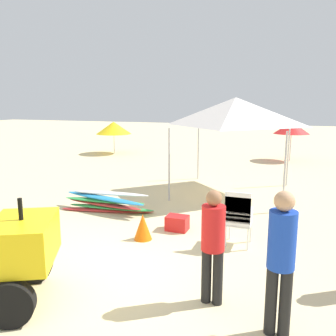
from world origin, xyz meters
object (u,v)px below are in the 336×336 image
surfboard_pile (106,202)px  cooler_box (177,223)px  lifeguard_near_left (281,254)px  lifeguard_near_right (213,240)px  beach_umbrella_far (114,128)px  popup_canopy (235,112)px  beach_umbrella_mid (292,128)px  traffic_cone_near (143,227)px  stacked_plastic_chairs (238,214)px

surfboard_pile → cooler_box: 2.22m
lifeguard_near_left → surfboard_pile: bearing=140.9°
lifeguard_near_right → beach_umbrella_far: (-8.30, 12.33, 0.47)m
popup_canopy → beach_umbrella_far: 9.78m
surfboard_pile → cooler_box: bearing=-16.7°
beach_umbrella_mid → lifeguard_near_right: bearing=-93.2°
traffic_cone_near → popup_canopy: bearing=76.4°
lifeguard_near_left → beach_umbrella_mid: beach_umbrella_mid is taller
lifeguard_near_left → popup_canopy: 6.93m
lifeguard_near_right → beach_umbrella_far: size_ratio=0.86×
cooler_box → lifeguard_near_right: bearing=-61.6°
traffic_cone_near → lifeguard_near_right: bearing=-43.8°
beach_umbrella_mid → surfboard_pile: bearing=-112.9°
lifeguard_near_left → popup_canopy: (-1.67, 6.57, 1.44)m
stacked_plastic_chairs → beach_umbrella_mid: size_ratio=0.60×
lifeguard_near_right → lifeguard_near_left: bearing=-24.4°
surfboard_pile → lifeguard_near_left: size_ratio=1.46×
popup_canopy → cooler_box: size_ratio=6.67×
surfboard_pile → traffic_cone_near: size_ratio=4.92×
stacked_plastic_chairs → popup_canopy: (-0.81, 4.10, 1.82)m
lifeguard_near_left → beach_umbrella_far: 15.71m
popup_canopy → beach_umbrella_far: bearing=140.7°
lifeguard_near_left → lifeguard_near_right: lifeguard_near_left is taller
lifeguard_near_right → surfboard_pile: bearing=137.9°
beach_umbrella_mid → traffic_cone_near: bearing=-102.8°
surfboard_pile → beach_umbrella_far: size_ratio=1.38×
stacked_plastic_chairs → surfboard_pile: (-3.51, 1.07, -0.41)m
stacked_plastic_chairs → traffic_cone_near: stacked_plastic_chairs is taller
popup_canopy → beach_umbrella_far: popup_canopy is taller
lifeguard_near_right → popup_canopy: (-0.78, 6.17, 1.55)m
beach_umbrella_mid → beach_umbrella_far: bearing=-175.0°
lifeguard_near_left → stacked_plastic_chairs: bearing=109.3°
lifeguard_near_left → cooler_box: lifeguard_near_left is taller
surfboard_pile → cooler_box: surfboard_pile is taller
beach_umbrella_far → popup_canopy: bearing=-39.3°
surfboard_pile → beach_umbrella_far: 10.44m
popup_canopy → beach_umbrella_mid: popup_canopy is taller
popup_canopy → surfboard_pile: bearing=-131.7°
lifeguard_near_left → traffic_cone_near: lifeguard_near_left is taller
cooler_box → traffic_cone_near: bearing=-123.8°
stacked_plastic_chairs → beach_umbrella_far: (-8.32, 10.26, 0.74)m
lifeguard_near_left → popup_canopy: size_ratio=0.57×
stacked_plastic_chairs → cooler_box: 1.53m
stacked_plastic_chairs → surfboard_pile: stacked_plastic_chairs is taller
beach_umbrella_mid → cooler_box: 10.91m
stacked_plastic_chairs → lifeguard_near_right: size_ratio=0.69×
lifeguard_near_left → beach_umbrella_far: bearing=125.8°
lifeguard_near_left → lifeguard_near_right: 0.98m
traffic_cone_near → stacked_plastic_chairs: bearing=9.2°
surfboard_pile → popup_canopy: bearing=48.3°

